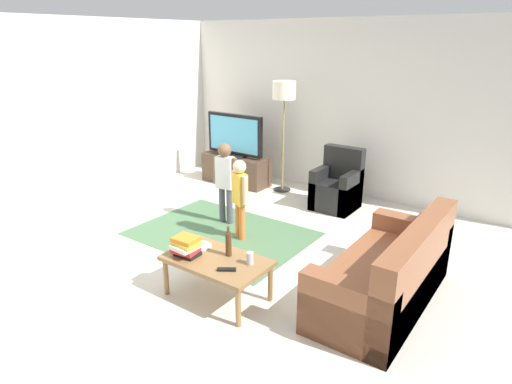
# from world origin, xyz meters

# --- Properties ---
(ground) EXTENTS (7.80, 7.80, 0.00)m
(ground) POSITION_xyz_m (0.00, 0.00, 0.00)
(ground) COLOR beige
(wall_back) EXTENTS (6.00, 0.12, 2.70)m
(wall_back) POSITION_xyz_m (0.00, 3.00, 1.35)
(wall_back) COLOR silver
(wall_back) RESTS_ON ground
(wall_left) EXTENTS (0.12, 6.00, 2.70)m
(wall_left) POSITION_xyz_m (-3.00, 0.00, 1.35)
(wall_left) COLOR silver
(wall_left) RESTS_ON ground
(area_rug) EXTENTS (2.20, 1.60, 0.01)m
(area_rug) POSITION_xyz_m (-0.49, 0.51, 0.00)
(area_rug) COLOR #4C724C
(area_rug) RESTS_ON ground
(tv_stand) EXTENTS (1.20, 0.44, 0.50)m
(tv_stand) POSITION_xyz_m (-1.65, 2.30, 0.24)
(tv_stand) COLOR #4C3828
(tv_stand) RESTS_ON ground
(tv) EXTENTS (1.10, 0.28, 0.71)m
(tv) POSITION_xyz_m (-1.65, 2.28, 0.85)
(tv) COLOR black
(tv) RESTS_ON tv_stand
(couch) EXTENTS (0.80, 1.80, 0.86)m
(couch) POSITION_xyz_m (1.84, 0.21, 0.29)
(couch) COLOR brown
(couch) RESTS_ON ground
(armchair) EXTENTS (0.60, 0.60, 0.90)m
(armchair) POSITION_xyz_m (0.30, 2.26, 0.30)
(armchair) COLOR black
(armchair) RESTS_ON ground
(floor_lamp) EXTENTS (0.36, 0.36, 1.78)m
(floor_lamp) POSITION_xyz_m (-0.79, 2.45, 1.54)
(floor_lamp) COLOR #262626
(floor_lamp) RESTS_ON ground
(child_near_tv) EXTENTS (0.37, 0.18, 1.11)m
(child_near_tv) POSITION_xyz_m (-0.68, 0.84, 0.67)
(child_near_tv) COLOR #4C4C59
(child_near_tv) RESTS_ON ground
(child_center) EXTENTS (0.31, 0.21, 1.02)m
(child_center) POSITION_xyz_m (-0.21, 0.56, 0.62)
(child_center) COLOR orange
(child_center) RESTS_ON ground
(coffee_table) EXTENTS (1.00, 0.60, 0.42)m
(coffee_table) POSITION_xyz_m (0.44, -0.65, 0.37)
(coffee_table) COLOR olive
(coffee_table) RESTS_ON ground
(book_stack) EXTENTS (0.27, 0.23, 0.20)m
(book_stack) POSITION_xyz_m (0.16, -0.77, 0.52)
(book_stack) COLOR black
(book_stack) RESTS_ON coffee_table
(bottle) EXTENTS (0.06, 0.06, 0.30)m
(bottle) POSITION_xyz_m (0.49, -0.53, 0.55)
(bottle) COLOR #4C3319
(bottle) RESTS_ON coffee_table
(tv_remote) EXTENTS (0.17, 0.13, 0.02)m
(tv_remote) POSITION_xyz_m (0.66, -0.77, 0.43)
(tv_remote) COLOR black
(tv_remote) RESTS_ON coffee_table
(soda_can) EXTENTS (0.07, 0.07, 0.12)m
(soda_can) POSITION_xyz_m (0.76, -0.55, 0.48)
(soda_can) COLOR silver
(soda_can) RESTS_ON coffee_table
(plate) EXTENTS (0.22, 0.22, 0.02)m
(plate) POSITION_xyz_m (0.14, -0.55, 0.43)
(plate) COLOR white
(plate) RESTS_ON coffee_table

